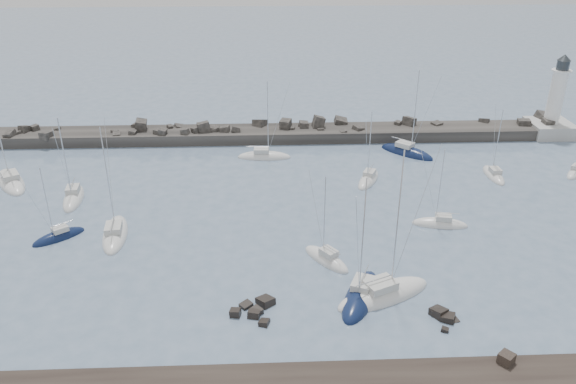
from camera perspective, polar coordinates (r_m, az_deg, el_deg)
The scene contains 18 objects.
ground at distance 61.92m, azimuth -0.12°, elevation -7.00°, with size 400.00×400.00×0.00m, color slate.
rock_cluster_near at distance 54.79m, azimuth -3.22°, elevation -11.86°, with size 4.48×4.88×1.30m.
rock_cluster_far at distance 55.89m, azimuth 15.48°, elevation -12.12°, with size 2.72×3.74×1.58m.
breakwater at distance 96.06m, azimuth -5.43°, elevation 5.52°, with size 115.00×7.37×5.22m.
lighthouse at distance 106.90m, azimuth 25.21°, elevation 6.85°, with size 7.00×7.00×14.60m.
sailboat_1 at distance 88.57m, azimuth -26.29°, elevation 0.88°, with size 8.14×10.30×16.02m.
sailboat_2 at distance 71.27m, azimuth -22.25°, elevation -4.26°, with size 6.01×5.37×9.97m.
sailboat_3 at distance 69.54m, azimuth -17.15°, elevation -4.16°, with size 3.90×9.37×14.36m.
sailboat_4 at distance 88.21m, azimuth -2.45°, elevation 3.59°, with size 8.48×3.06×13.17m.
sailboat_5 at distance 62.01m, azimuth 3.93°, elevation -6.86°, with size 5.62×6.63×10.84m.
sailboat_6 at distance 81.05m, azimuth 8.17°, elevation 1.23°, with size 5.11×7.34×11.32m.
sailboat_7 at distance 57.32m, azimuth 9.67°, elevation -10.29°, with size 11.01×7.42×16.73m.
sailboat_8 at distance 91.72m, azimuth 11.95°, elevation 3.94°, with size 8.67×8.44×14.65m.
sailboat_9 at distance 71.13m, azimuth 15.17°, elevation -3.18°, with size 7.01×3.29×10.81m.
sailboat_10 at distance 86.92m, azimuth 20.15°, elevation 1.58°, with size 2.10×6.76×10.79m.
sailboat_12 at distance 92.73m, azimuth 27.22°, elevation 1.75°, with size 5.51×5.64×9.78m.
sailboat_13 at distance 80.08m, azimuth -20.94°, elevation -0.63°, with size 3.35×8.11×12.68m.
sailboat_14 at distance 56.85m, azimuth 7.37°, elevation -10.46°, with size 6.24×9.51×14.46m.
Camera 1 is at (-2.09, -51.89, 33.72)m, focal length 35.00 mm.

